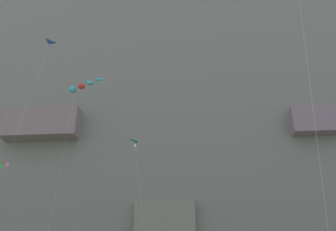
# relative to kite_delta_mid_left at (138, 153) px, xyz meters

# --- Properties ---
(cliff_face) EXTENTS (180.00, 32.24, 71.23)m
(cliff_face) POSITION_rel_kite_delta_mid_left_xyz_m (1.10, 37.44, 17.07)
(cliff_face) COLOR slate
(cliff_face) RESTS_ON ground
(kite_delta_mid_left) EXTENTS (3.18, 2.51, 19.70)m
(kite_delta_mid_left) POSITION_rel_kite_delta_mid_left_xyz_m (0.00, 0.00, 0.00)
(kite_delta_mid_left) COLOR teal
(kite_delta_mid_left) RESTS_ON ground
(kite_windsock_near_cliff) EXTENTS (5.30, 2.54, 31.27)m
(kite_windsock_near_cliff) POSITION_rel_kite_delta_mid_left_xyz_m (-8.98, 5.10, 11.85)
(kite_windsock_near_cliff) COLOR #38B2D1
(kite_windsock_near_cliff) RESTS_ON ground
(kite_delta_high_right) EXTENTS (3.34, 5.63, 31.60)m
(kite_delta_high_right) POSITION_rel_kite_delta_mid_left_xyz_m (-11.16, -2.86, 10.71)
(kite_delta_high_right) COLOR blue
(kite_delta_high_right) RESTS_ON ground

